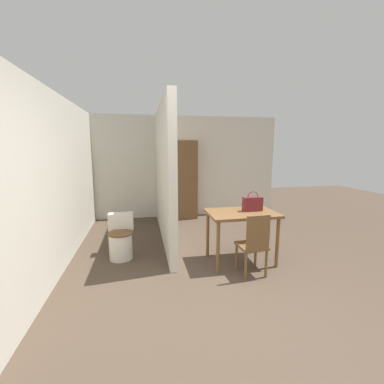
{
  "coord_description": "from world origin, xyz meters",
  "views": [
    {
      "loc": [
        -0.91,
        -2.16,
        1.74
      ],
      "look_at": [
        -0.04,
        2.25,
        0.96
      ],
      "focal_mm": 24.0,
      "sensor_mm": 36.0,
      "label": 1
    }
  ],
  "objects_px": {
    "handbag": "(253,204)",
    "wooden_chair": "(254,243)",
    "toilet": "(121,239)",
    "dining_table": "(241,219)",
    "wooden_cabinet": "(184,180)"
  },
  "relations": [
    {
      "from": "toilet",
      "to": "dining_table",
      "type": "bearing_deg",
      "value": -15.94
    },
    {
      "from": "dining_table",
      "to": "wooden_chair",
      "type": "height_order",
      "value": "wooden_chair"
    },
    {
      "from": "wooden_chair",
      "to": "wooden_cabinet",
      "type": "distance_m",
      "value": 3.16
    },
    {
      "from": "wooden_chair",
      "to": "handbag",
      "type": "relative_size",
      "value": 2.94
    },
    {
      "from": "toilet",
      "to": "handbag",
      "type": "distance_m",
      "value": 2.14
    },
    {
      "from": "dining_table",
      "to": "wooden_chair",
      "type": "xyz_separation_m",
      "value": [
        -0.0,
        -0.46,
        -0.22
      ]
    },
    {
      "from": "dining_table",
      "to": "toilet",
      "type": "height_order",
      "value": "dining_table"
    },
    {
      "from": "wooden_cabinet",
      "to": "handbag",
      "type": "bearing_deg",
      "value": -76.26
    },
    {
      "from": "dining_table",
      "to": "handbag",
      "type": "distance_m",
      "value": 0.29
    },
    {
      "from": "toilet",
      "to": "wooden_cabinet",
      "type": "relative_size",
      "value": 0.36
    },
    {
      "from": "wooden_chair",
      "to": "toilet",
      "type": "bearing_deg",
      "value": 148.58
    },
    {
      "from": "dining_table",
      "to": "wooden_cabinet",
      "type": "relative_size",
      "value": 0.54
    },
    {
      "from": "handbag",
      "to": "wooden_chair",
      "type": "bearing_deg",
      "value": -110.48
    },
    {
      "from": "toilet",
      "to": "handbag",
      "type": "bearing_deg",
      "value": -13.53
    },
    {
      "from": "toilet",
      "to": "handbag",
      "type": "height_order",
      "value": "handbag"
    }
  ]
}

